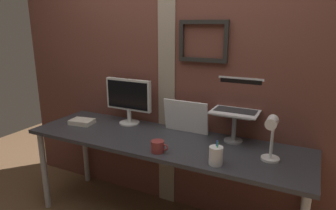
{
  "coord_description": "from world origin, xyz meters",
  "views": [
    {
      "loc": [
        1.02,
        -1.92,
        1.62
      ],
      "look_at": [
        0.01,
        0.09,
        1.0
      ],
      "focal_mm": 31.95,
      "sensor_mm": 36.0,
      "label": 1
    }
  ],
  "objects_px": {
    "monitor": "(128,97)",
    "laptop": "(238,102)",
    "whiteboard_panel": "(186,117)",
    "desk_lamp": "(271,134)",
    "coffee_mug": "(158,146)",
    "pen_cup": "(216,156)"
  },
  "relations": [
    {
      "from": "monitor",
      "to": "laptop",
      "type": "relative_size",
      "value": 1.28
    },
    {
      "from": "whiteboard_panel",
      "to": "monitor",
      "type": "bearing_deg",
      "value": -177.6
    },
    {
      "from": "desk_lamp",
      "to": "coffee_mug",
      "type": "xyz_separation_m",
      "value": [
        -0.72,
        -0.17,
        -0.16
      ]
    },
    {
      "from": "desk_lamp",
      "to": "laptop",
      "type": "bearing_deg",
      "value": 132.47
    },
    {
      "from": "laptop",
      "to": "whiteboard_panel",
      "type": "bearing_deg",
      "value": -173.27
    },
    {
      "from": "pen_cup",
      "to": "monitor",
      "type": "bearing_deg",
      "value": 155.63
    },
    {
      "from": "pen_cup",
      "to": "laptop",
      "type": "bearing_deg",
      "value": 89.93
    },
    {
      "from": "monitor",
      "to": "desk_lamp",
      "type": "distance_m",
      "value": 1.27
    },
    {
      "from": "laptop",
      "to": "pen_cup",
      "type": "height_order",
      "value": "laptop"
    },
    {
      "from": "pen_cup",
      "to": "coffee_mug",
      "type": "height_order",
      "value": "pen_cup"
    },
    {
      "from": "laptop",
      "to": "whiteboard_panel",
      "type": "relative_size",
      "value": 0.92
    },
    {
      "from": "coffee_mug",
      "to": "desk_lamp",
      "type": "bearing_deg",
      "value": 13.26
    },
    {
      "from": "desk_lamp",
      "to": "pen_cup",
      "type": "height_order",
      "value": "desk_lamp"
    },
    {
      "from": "whiteboard_panel",
      "to": "desk_lamp",
      "type": "distance_m",
      "value": 0.76
    },
    {
      "from": "desk_lamp",
      "to": "pen_cup",
      "type": "distance_m",
      "value": 0.37
    },
    {
      "from": "monitor",
      "to": "whiteboard_panel",
      "type": "height_order",
      "value": "monitor"
    },
    {
      "from": "monitor",
      "to": "laptop",
      "type": "bearing_deg",
      "value": 4.26
    },
    {
      "from": "laptop",
      "to": "whiteboard_panel",
      "type": "xyz_separation_m",
      "value": [
        -0.4,
        -0.05,
        -0.16
      ]
    },
    {
      "from": "laptop",
      "to": "desk_lamp",
      "type": "height_order",
      "value": "laptop"
    },
    {
      "from": "desk_lamp",
      "to": "monitor",
      "type": "bearing_deg",
      "value": 168.3
    },
    {
      "from": "coffee_mug",
      "to": "laptop",
      "type": "bearing_deg",
      "value": 49.92
    },
    {
      "from": "laptop",
      "to": "pen_cup",
      "type": "bearing_deg",
      "value": -90.07
    }
  ]
}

